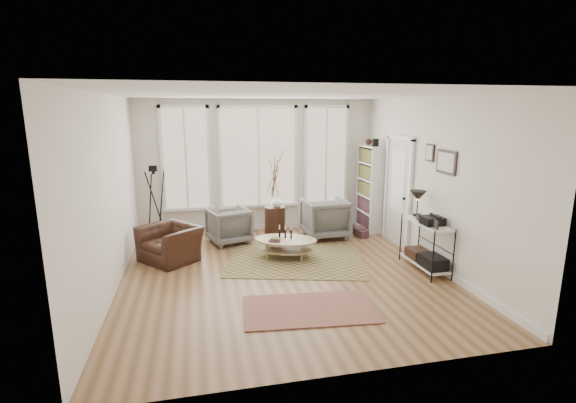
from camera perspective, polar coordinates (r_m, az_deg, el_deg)
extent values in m
plane|color=#8F6945|center=(7.01, -0.55, -9.94)|extent=(5.50, 5.50, 0.00)
plane|color=white|center=(6.49, -0.60, 14.48)|extent=(5.50, 5.50, 0.00)
cube|color=silver|center=(9.27, -4.08, 4.86)|extent=(5.20, 0.04, 2.90)
cube|color=silver|center=(4.02, 7.54, -5.33)|extent=(5.20, 0.04, 2.90)
cube|color=silver|center=(6.58, -23.31, 0.74)|extent=(0.04, 5.50, 2.90)
cube|color=silver|center=(7.56, 19.10, 2.48)|extent=(0.04, 5.50, 2.90)
cube|color=white|center=(9.55, -3.95, -3.44)|extent=(5.10, 0.04, 0.12)
cube|color=white|center=(7.90, 18.29, -7.50)|extent=(0.03, 5.40, 0.12)
cube|color=tan|center=(9.23, -4.09, 6.08)|extent=(1.60, 0.03, 2.10)
cube|color=tan|center=(9.13, -13.80, 5.69)|extent=(0.90, 0.03, 2.10)
cube|color=tan|center=(9.58, 5.18, 6.29)|extent=(0.90, 0.03, 2.10)
cube|color=white|center=(9.21, -4.07, 6.06)|extent=(1.74, 0.06, 2.24)
cube|color=white|center=(9.11, -13.80, 5.67)|extent=(1.04, 0.06, 2.24)
cube|color=white|center=(9.56, 5.22, 6.28)|extent=(1.04, 0.06, 2.24)
cube|color=white|center=(9.37, -3.95, -0.53)|extent=(4.10, 0.12, 0.06)
cube|color=silver|center=(8.61, 14.82, 1.18)|extent=(0.04, 0.88, 2.10)
cube|color=white|center=(8.55, 14.80, 2.82)|extent=(0.01, 0.55, 1.20)
cube|color=white|center=(8.17, 16.28, 0.52)|extent=(0.06, 0.08, 2.18)
cube|color=white|center=(9.03, 13.33, 1.78)|extent=(0.06, 0.08, 2.18)
cube|color=white|center=(8.46, 15.14, 8.44)|extent=(0.06, 1.06, 0.08)
sphere|color=black|center=(8.31, 15.56, 0.39)|extent=(0.06, 0.06, 0.06)
cube|color=white|center=(9.15, 12.10, 1.34)|extent=(0.30, 0.03, 1.90)
cube|color=white|center=(9.89, 10.14, 2.24)|extent=(0.30, 0.03, 1.90)
cube|color=white|center=(9.58, 11.91, 1.84)|extent=(0.02, 0.85, 1.90)
cube|color=white|center=(9.52, 11.08, 1.81)|extent=(0.30, 0.81, 1.90)
cube|color=maroon|center=(9.52, 11.08, 1.81)|extent=(0.24, 0.75, 1.76)
cube|color=black|center=(9.20, 11.85, 7.89)|extent=(0.12, 0.10, 0.16)
sphere|color=#321C14|center=(9.52, 10.98, 8.01)|extent=(0.14, 0.14, 0.14)
cube|color=white|center=(7.54, 18.13, -7.97)|extent=(0.37, 1.07, 0.03)
cube|color=white|center=(7.33, 18.50, -2.83)|extent=(0.37, 1.07, 0.02)
cylinder|color=black|center=(6.92, 19.22, -7.20)|extent=(0.02, 0.02, 0.85)
cylinder|color=black|center=(7.11, 21.71, -6.87)|extent=(0.02, 0.02, 0.85)
cylinder|color=black|center=(7.79, 15.17, -4.74)|extent=(0.02, 0.02, 0.85)
cylinder|color=black|center=(7.96, 17.48, -4.52)|extent=(0.02, 0.02, 0.85)
cylinder|color=black|center=(7.61, 17.19, -1.77)|extent=(0.14, 0.14, 0.02)
cylinder|color=black|center=(7.58, 17.26, -0.74)|extent=(0.02, 0.02, 0.30)
cone|color=black|center=(7.54, 17.35, 0.74)|extent=(0.28, 0.28, 0.18)
cube|color=black|center=(7.19, 19.15, -2.48)|extent=(0.32, 0.30, 0.13)
cube|color=black|center=(7.30, 19.18, -7.80)|extent=(0.32, 0.45, 0.20)
cube|color=#321C14|center=(7.69, 17.35, -6.81)|extent=(0.32, 0.40, 0.16)
cube|color=black|center=(6.91, 19.60, -3.01)|extent=(0.02, 0.10, 0.14)
cube|color=black|center=(7.36, 17.40, -2.01)|extent=(0.02, 0.10, 0.12)
cube|color=black|center=(7.16, 20.85, 5.06)|extent=(0.03, 0.52, 0.38)
cube|color=silver|center=(7.15, 20.75, 5.06)|extent=(0.01, 0.44, 0.30)
cube|color=black|center=(7.57, 18.85, 6.33)|extent=(0.03, 0.24, 0.30)
cube|color=silver|center=(7.56, 18.75, 6.33)|extent=(0.01, 0.18, 0.24)
cube|color=brown|center=(7.63, 1.16, -7.98)|extent=(2.80, 2.38, 0.01)
cube|color=maroon|center=(5.88, 3.01, -14.44)|extent=(1.88, 1.17, 0.01)
ellipsoid|color=tan|center=(7.71, -0.30, -6.55)|extent=(1.13, 0.93, 0.03)
ellipsoid|color=tan|center=(7.65, -0.30, -5.28)|extent=(1.32, 1.09, 0.04)
cylinder|color=tan|center=(7.48, -2.38, -7.15)|extent=(0.03, 0.03, 0.32)
cylinder|color=tan|center=(7.61, 2.32, -6.81)|extent=(0.03, 0.03, 0.32)
cylinder|color=tan|center=(7.82, -2.84, -6.28)|extent=(0.03, 0.03, 0.32)
cylinder|color=tan|center=(7.94, 1.66, -5.98)|extent=(0.03, 0.03, 0.32)
cylinder|color=black|center=(7.64, -1.16, -4.53)|extent=(0.03, 0.03, 0.16)
cylinder|color=black|center=(7.66, -0.37, -4.48)|extent=(0.03, 0.03, 0.16)
cylinder|color=black|center=(7.68, 0.42, -4.43)|extent=(0.03, 0.03, 0.16)
cube|color=#2F4726|center=(7.52, -1.78, -5.24)|extent=(0.20, 0.14, 0.05)
imported|color=slate|center=(8.60, -8.12, -3.26)|extent=(0.96, 0.97, 0.72)
imported|color=slate|center=(8.92, 5.06, -2.26)|extent=(0.92, 0.94, 0.83)
cylinder|color=#321C14|center=(8.91, -1.80, -2.77)|extent=(0.44, 0.44, 0.66)
imported|color=silver|center=(8.75, -1.54, -0.04)|extent=(0.27, 0.27, 0.23)
imported|color=#321C14|center=(7.83, -15.78, -5.54)|extent=(1.29, 1.28, 0.63)
cylinder|color=black|center=(8.76, -17.94, 3.81)|extent=(0.07, 0.07, 0.07)
cube|color=black|center=(8.75, -17.97, 4.32)|extent=(0.16, 0.12, 0.11)
cylinder|color=black|center=(8.66, -18.03, 4.23)|extent=(0.07, 0.09, 0.07)
cube|color=maroon|center=(9.20, 9.69, -4.01)|extent=(0.26, 0.31, 0.18)
cube|color=maroon|center=(9.07, 10.06, -4.34)|extent=(0.25, 0.29, 0.16)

